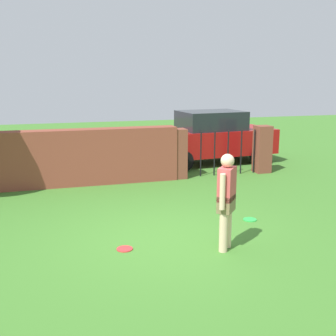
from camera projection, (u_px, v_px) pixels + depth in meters
name	position (u px, v px, depth m)	size (l,w,h in m)	color
ground_plane	(166.00, 238.00, 7.56)	(40.00, 40.00, 0.00)	#3D7528
brick_wall	(65.00, 158.00, 11.04)	(6.00, 0.50, 1.48)	brown
person	(226.00, 197.00, 6.91)	(0.40, 0.43, 1.62)	beige
fence_gate	(221.00, 151.00, 12.27)	(3.09, 0.44, 1.40)	brown
car	(211.00, 137.00, 13.95)	(4.33, 2.21, 1.72)	#A51111
frisbee_green	(250.00, 220.00, 8.53)	(0.27, 0.27, 0.02)	green
frisbee_red	(125.00, 249.00, 7.08)	(0.27, 0.27, 0.02)	red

